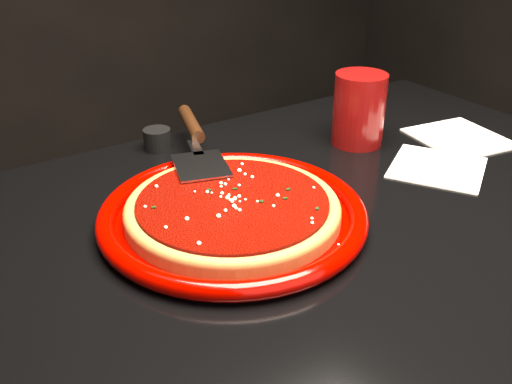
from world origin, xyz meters
TOP-DOWN VIEW (x-y plane):
  - table at (0.00, 0.00)m, footprint 1.20×0.80m
  - plate at (-0.14, 0.03)m, footprint 0.45×0.45m
  - pizza_crust at (-0.14, 0.03)m, footprint 0.36×0.36m
  - pizza_crust_rim at (-0.14, 0.03)m, footprint 0.36×0.36m
  - pizza_sauce at (-0.14, 0.03)m, footprint 0.32×0.32m
  - parmesan_dusting at (-0.14, 0.03)m, footprint 0.27×0.27m
  - basil_flecks at (-0.14, 0.03)m, footprint 0.25×0.25m
  - pizza_server at (-0.09, 0.23)m, footprint 0.19×0.36m
  - cup at (0.22, 0.16)m, footprint 0.11×0.11m
  - napkin_a at (0.26, -0.01)m, footprint 0.21×0.21m
  - napkin_b at (0.40, 0.06)m, footprint 0.18×0.19m
  - ramekin at (-0.12, 0.34)m, footprint 0.06×0.06m

SIDE VIEW (x-z plane):
  - table at x=0.00m, z-range 0.00..0.75m
  - napkin_a at x=0.26m, z-range 0.75..0.75m
  - napkin_b at x=0.40m, z-range 0.75..0.75m
  - plate at x=-0.14m, z-range 0.75..0.78m
  - pizza_crust at x=-0.14m, z-range 0.76..0.78m
  - ramekin at x=-0.12m, z-range 0.75..0.79m
  - pizza_crust_rim at x=-0.14m, z-range 0.77..0.79m
  - pizza_sauce at x=-0.14m, z-range 0.78..0.79m
  - basil_flecks at x=-0.14m, z-range 0.79..0.79m
  - parmesan_dusting at x=-0.14m, z-range 0.79..0.79m
  - pizza_server at x=-0.09m, z-range 0.79..0.81m
  - cup at x=0.22m, z-range 0.75..0.89m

